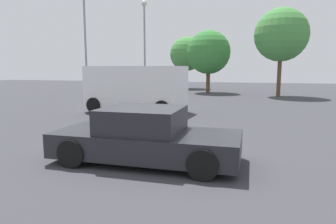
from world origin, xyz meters
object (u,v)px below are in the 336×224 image
at_px(van_white, 136,88).
at_px(light_post_mid, 144,33).
at_px(sedan_foreground, 146,137).
at_px(light_post_near, 85,30).
at_px(dog, 132,126).

bearing_deg(van_white, light_post_mid, -67.59).
distance_m(sedan_foreground, light_post_mid, 17.74).
bearing_deg(light_post_mid, sedan_foreground, -71.16).
distance_m(light_post_near, light_post_mid, 4.79).
height_order(dog, light_post_mid, light_post_mid).
relative_size(sedan_foreground, van_white, 0.87).
bearing_deg(van_white, light_post_near, -36.10).
xyz_separation_m(dog, light_post_near, (-7.21, 9.85, 4.53)).
bearing_deg(sedan_foreground, van_white, 113.11).
xyz_separation_m(sedan_foreground, dog, (-1.40, 2.75, -0.34)).
bearing_deg(dog, light_post_near, -29.34).
height_order(sedan_foreground, dog, sedan_foreground).
xyz_separation_m(van_white, light_post_mid, (-2.51, 8.81, 3.65)).
distance_m(sedan_foreground, van_white, 8.10).
distance_m(van_white, light_post_mid, 9.86).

